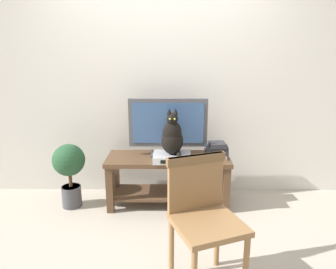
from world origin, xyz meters
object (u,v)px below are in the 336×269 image
Objects in this scene: tv at (168,126)px; media_box at (172,157)px; potted_plant at (69,168)px; tv_stand at (168,172)px; wooden_chair at (203,211)px; cat at (172,137)px; book_stack at (216,151)px.

tv reaches higher than media_box.
potted_plant reaches higher than media_box.
wooden_chair is (0.24, -1.18, 0.18)m from tv_stand.
wooden_chair is at bearing -79.34° from cat.
media_box is 0.42× the size of wooden_chair.
potted_plant is at bearing -176.54° from tv_stand.
tv is 0.89× the size of wooden_chair.
media_box is at bearing -170.59° from book_stack.
tv_stand is 1.40× the size of wooden_chair.
book_stack reaches higher than media_box.
tv is at bearing 103.26° from cat.
media_box is 0.22m from cat.
media_box is at bearing -2.41° from potted_plant.
tv_stand is 0.55m from book_stack.
tv reaches higher than book_stack.
tv_stand is 1.22m from wooden_chair.
book_stack is at bearing 1.16° from potted_plant.
tv reaches higher than wooden_chair.
wooden_chair is (0.20, -1.06, -0.23)m from cat.
cat reaches higher than book_stack.
cat is (0.04, -0.12, 0.42)m from tv_stand.
media_box is at bearing 100.59° from wooden_chair.
potted_plant reaches higher than tv_stand.
tv_stand is 1.02m from potted_plant.
cat is 1.10m from wooden_chair.
tv_stand is at bearing 109.93° from cat.
cat is at bearing -3.04° from potted_plant.
tv_stand is at bearing -90.02° from tv.
wooden_chair reaches higher than tv_stand.
potted_plant is (-1.51, -0.03, -0.18)m from book_stack.
wooden_chair is at bearing -41.52° from potted_plant.
cat reaches higher than media_box.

